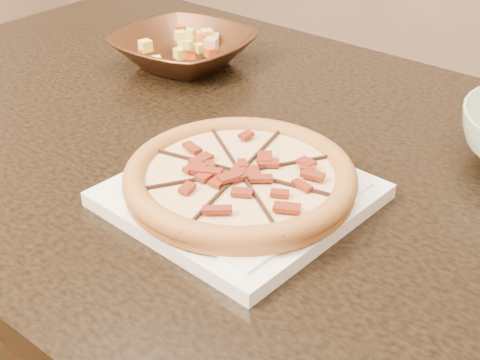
{
  "coord_description": "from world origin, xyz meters",
  "views": [
    {
      "loc": [
        0.48,
        -0.51,
        1.19
      ],
      "look_at": [
        0.13,
        0.05,
        0.78
      ],
      "focal_mm": 50.0,
      "sensor_mm": 36.0,
      "label": 1
    }
  ],
  "objects": [
    {
      "name": "pizza",
      "position": [
        0.13,
        0.05,
        0.78
      ],
      "size": [
        0.27,
        0.27,
        0.03
      ],
      "color": "#BF7D40",
      "rests_on": "plate"
    },
    {
      "name": "bronze_bowl",
      "position": [
        -0.18,
        0.36,
        0.78
      ],
      "size": [
        0.24,
        0.24,
        0.05
      ],
      "primitive_type": "imported",
      "rotation": [
        0.0,
        0.0,
        -0.06
      ],
      "color": "brown",
      "rests_on": "dining_table"
    },
    {
      "name": "plate",
      "position": [
        0.13,
        0.05,
        0.76
      ],
      "size": [
        0.3,
        0.3,
        0.02
      ],
      "color": "white",
      "rests_on": "dining_table"
    },
    {
      "name": "mixed_dish",
      "position": [
        -0.18,
        0.36,
        0.82
      ],
      "size": [
        0.11,
        0.11,
        0.03
      ],
      "color": "#C8B191",
      "rests_on": "bronze_bowl"
    },
    {
      "name": "dining_table",
      "position": [
        0.01,
        0.19,
        0.64
      ],
      "size": [
        1.39,
        1.0,
        0.75
      ],
      "color": "black",
      "rests_on": "floor"
    }
  ]
}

